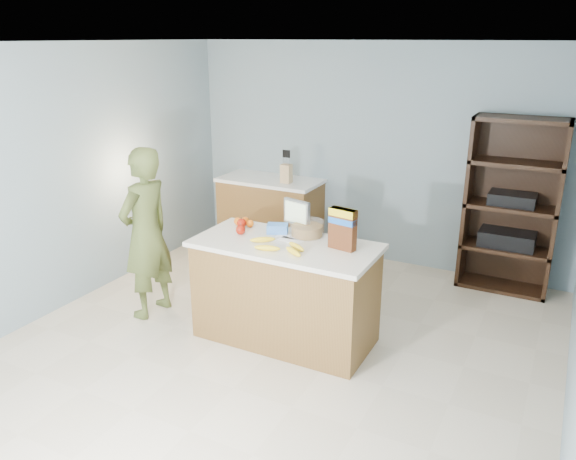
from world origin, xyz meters
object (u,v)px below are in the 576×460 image
at_px(shelving_unit, 511,209).
at_px(cereal_box, 343,226).
at_px(person, 146,234).
at_px(counter_peninsula, 285,295).
at_px(tv, 297,214).

distance_m(shelving_unit, cereal_box, 2.25).
xyz_separation_m(shelving_unit, person, (-2.93, -2.20, -0.06)).
bearing_deg(cereal_box, counter_peninsula, -169.15).
bearing_deg(tv, shelving_unit, 47.02).
bearing_deg(tv, person, -160.03).
bearing_deg(tv, cereal_box, -23.88).
xyz_separation_m(counter_peninsula, shelving_unit, (1.55, 2.05, 0.45)).
height_order(shelving_unit, cereal_box, shelving_unit).
bearing_deg(counter_peninsula, tv, 99.77).
height_order(counter_peninsula, tv, tv).
distance_m(person, cereal_box, 1.89).
relative_size(shelving_unit, tv, 6.38).
relative_size(counter_peninsula, person, 0.96).
height_order(shelving_unit, tv, shelving_unit).
distance_m(counter_peninsula, tv, 0.72).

